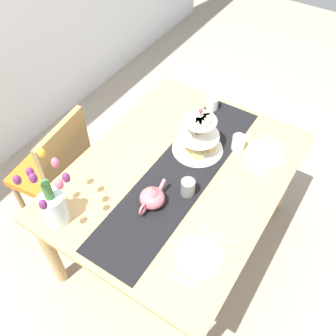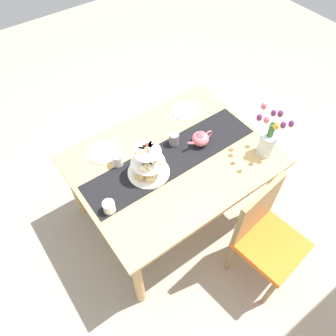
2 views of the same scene
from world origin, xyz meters
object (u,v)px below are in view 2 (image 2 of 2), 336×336
object	(u,v)px
knife_right	(86,161)
mug_grey	(174,139)
teapot	(201,138)
fork_left	(198,104)
tulip_vase	(268,139)
knife_left	(171,118)
dining_table	(173,167)
tiered_cake_stand	(148,163)
fork_right	(120,144)
cream_jug	(109,207)
dinner_plate_left	(185,111)
chair_left	(265,234)
mug_white_text	(117,160)
dinner_plate_right	(103,152)

from	to	relation	value
knife_right	mug_grey	world-z (taller)	mug_grey
teapot	fork_left	bearing A→B (deg)	-127.81
tulip_vase	knife_left	distance (m)	0.79
dining_table	tiered_cake_stand	size ratio (longest dim) A/B	4.70
fork_right	mug_grey	size ratio (longest dim) A/B	1.58
cream_jug	knife_left	bearing A→B (deg)	-151.03
dinner_plate_left	fork_left	size ratio (longest dim) A/B	1.53
dining_table	tiered_cake_stand	xyz separation A→B (m)	(0.21, 0.00, 0.20)
tiered_cake_stand	fork_right	distance (m)	0.37
chair_left	knife_left	bearing A→B (deg)	-90.70
cream_jug	dinner_plate_left	world-z (taller)	cream_jug
tiered_cake_stand	mug_white_text	world-z (taller)	tiered_cake_stand
dining_table	tulip_vase	size ratio (longest dim) A/B	3.56
teapot	fork_left	distance (m)	0.45
cream_jug	dinner_plate_left	bearing A→B (deg)	-154.74
dinner_plate_left	tiered_cake_stand	bearing A→B (deg)	30.61
chair_left	fork_right	size ratio (longest dim) A/B	6.07
dinner_plate_left	mug_white_text	size ratio (longest dim) A/B	2.42
chair_left	dinner_plate_left	size ratio (longest dim) A/B	3.96
teapot	cream_jug	xyz separation A→B (m)	(0.85, 0.11, -0.02)
tulip_vase	fork_right	xyz separation A→B (m)	(0.83, -0.70, -0.14)
dining_table	knife_left	size ratio (longest dim) A/B	8.41
mug_grey	dinner_plate_right	bearing A→B (deg)	-26.24
mug_grey	tiered_cake_stand	bearing A→B (deg)	20.92
tulip_vase	fork_right	distance (m)	1.09
cream_jug	fork_left	distance (m)	1.22
fork_left	knife_left	world-z (taller)	same
dining_table	mug_grey	xyz separation A→B (m)	(-0.10, -0.12, 0.15)
tulip_vase	knife_right	bearing A→B (deg)	-32.17
chair_left	mug_grey	bearing A→B (deg)	-81.58
teapot	knife_left	distance (m)	0.36
mug_white_text	tiered_cake_stand	bearing A→B (deg)	124.19
knife_right	knife_left	bearing A→B (deg)	180.00
tiered_cake_stand	dinner_plate_right	world-z (taller)	tiered_cake_stand
dinner_plate_right	mug_white_text	distance (m)	0.17
dinner_plate_left	knife_right	world-z (taller)	dinner_plate_left
teapot	fork_right	world-z (taller)	teapot
teapot	fork_right	xyz separation A→B (m)	(0.50, -0.35, -0.06)
tiered_cake_stand	fork_left	distance (m)	0.84
teapot	tulip_vase	size ratio (longest dim) A/B	0.59
cream_jug	dinner_plate_right	world-z (taller)	cream_jug
teapot	cream_jug	bearing A→B (deg)	7.26
tulip_vase	cream_jug	xyz separation A→B (m)	(1.18, -0.24, -0.10)
tiered_cake_stand	mug_grey	xyz separation A→B (m)	(-0.31, -0.12, -0.05)
chair_left	tiered_cake_stand	xyz separation A→B (m)	(0.45, -0.77, 0.33)
fork_left	mug_white_text	bearing A→B (deg)	10.27
dinner_plate_right	mug_grey	world-z (taller)	mug_grey
dining_table	tulip_vase	xyz separation A→B (m)	(-0.59, 0.35, 0.24)
knife_left	knife_right	xyz separation A→B (m)	(0.77, 0.00, 0.00)
fork_left	mug_white_text	distance (m)	0.90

